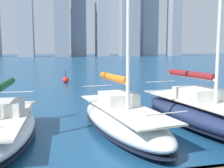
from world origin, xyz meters
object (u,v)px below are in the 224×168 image
at_px(sailboat_maroon, 204,112).
at_px(sailboat_orange, 122,118).
at_px(sailboat_forest, 3,125).
at_px(channel_buoy, 66,80).

height_order(sailboat_maroon, sailboat_orange, sailboat_maroon).
xyz_separation_m(sailboat_orange, sailboat_forest, (4.90, -0.02, -0.03)).
distance_m(sailboat_maroon, sailboat_forest, 8.97).
xyz_separation_m(sailboat_forest, channel_buoy, (-3.38, -18.72, -0.30)).
xyz_separation_m(sailboat_maroon, sailboat_forest, (8.97, 0.06, -0.05)).
relative_size(sailboat_orange, sailboat_forest, 0.81).
bearing_deg(channel_buoy, sailboat_maroon, 106.66).
relative_size(sailboat_maroon, sailboat_orange, 1.18).
bearing_deg(sailboat_orange, sailboat_maroon, -178.89).
height_order(sailboat_forest, channel_buoy, sailboat_forest).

